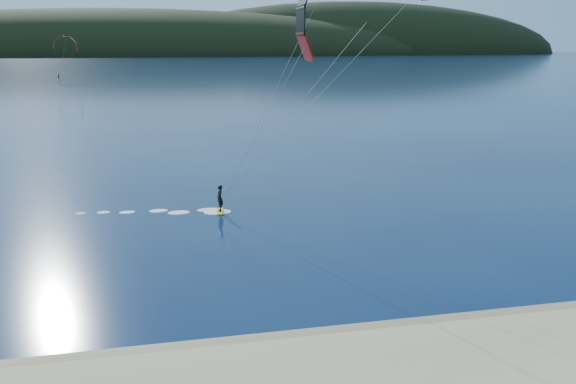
# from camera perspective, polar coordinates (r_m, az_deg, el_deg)

# --- Properties ---
(wet_sand) EXTENTS (220.00, 2.50, 0.10)m
(wet_sand) POSITION_cam_1_polar(r_m,az_deg,el_deg) (22.79, -9.00, -16.31)
(wet_sand) COLOR olive
(wet_sand) RESTS_ON ground
(headland) EXTENTS (1200.00, 310.00, 140.00)m
(headland) POSITION_cam_1_polar(r_m,az_deg,el_deg) (760.43, -11.95, 13.59)
(headland) COLOR black
(headland) RESTS_ON ground
(kitesurfer_near) EXTENTS (24.98, 6.96, 17.55)m
(kitesurfer_near) POSITION_cam_1_polar(r_m,az_deg,el_deg) (37.28, 7.48, 16.34)
(kitesurfer_near) COLOR #BBC717
(kitesurfer_near) RESTS_ON ground
(kitesurfer_far) EXTENTS (8.73, 7.81, 13.35)m
(kitesurfer_far) POSITION_cam_1_polar(r_m,az_deg,el_deg) (211.09, -21.83, 13.50)
(kitesurfer_far) COLOR #BBC717
(kitesurfer_far) RESTS_ON ground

